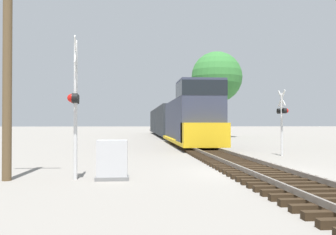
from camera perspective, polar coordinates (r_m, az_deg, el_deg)
ground_plane at (r=14.82m, az=12.63°, el=-7.83°), size 400.00×400.00×0.00m
rail_track_bed at (r=14.81m, az=12.63°, el=-7.31°), size 2.60×160.00×0.31m
freight_train at (r=47.53m, az=0.36°, el=-0.54°), size 2.94×48.95×4.69m
crossing_signal_near at (r=12.98m, az=-13.40°, el=2.39°), size 0.38×1.01×4.57m
crossing_signal_far at (r=22.70m, az=16.24°, el=0.31°), size 0.36×1.01×3.66m
relay_cabinet at (r=12.75m, az=-8.09°, el=-6.17°), size 1.06×0.70×1.27m
utility_pole at (r=13.69m, az=-22.26°, el=11.26°), size 1.80×0.29×9.07m
tree_mid_background at (r=50.90m, az=7.08°, el=5.83°), size 6.51×6.51×10.97m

